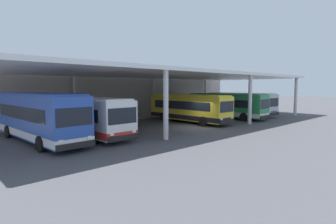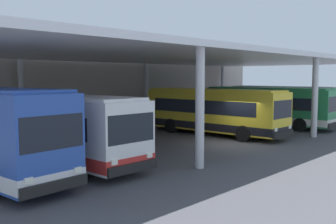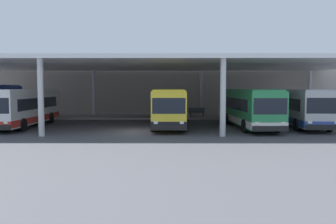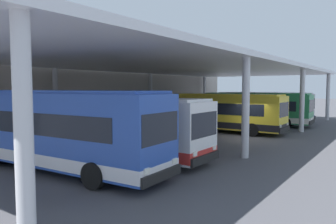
{
  "view_description": "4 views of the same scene",
  "coord_description": "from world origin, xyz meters",
  "px_view_note": "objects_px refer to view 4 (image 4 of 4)",
  "views": [
    {
      "loc": [
        -19.68,
        -17.12,
        3.99
      ],
      "look_at": [
        -0.87,
        2.89,
        1.41
      ],
      "focal_mm": 28.24,
      "sensor_mm": 36.0,
      "label": 1
    },
    {
      "loc": [
        -19.66,
        -13.06,
        3.97
      ],
      "look_at": [
        -2.79,
        2.49,
        1.96
      ],
      "focal_mm": 42.26,
      "sensor_mm": 36.0,
      "label": 2
    },
    {
      "loc": [
        2.57,
        -25.43,
        3.29
      ],
      "look_at": [
        2.43,
        2.5,
        1.3
      ],
      "focal_mm": 36.32,
      "sensor_mm": 36.0,
      "label": 3
    },
    {
      "loc": [
        -22.31,
        -8.91,
        3.67
      ],
      "look_at": [
        -3.14,
        4.57,
        1.93
      ],
      "focal_mm": 34.78,
      "sensor_mm": 36.0,
      "label": 4
    }
  ],
  "objects_px": {
    "bus_departing": "(263,106)",
    "banner_sign": "(24,114)",
    "bus_second_bay": "(118,126)",
    "bench_waiting": "(159,116)",
    "bus_nearest_bay": "(56,129)",
    "bus_far_bay": "(255,108)",
    "bus_middle_bay": "(221,112)",
    "trash_bin": "(174,114)"
  },
  "relations": [
    {
      "from": "bus_far_bay",
      "to": "bench_waiting",
      "type": "distance_m",
      "value": 9.98
    },
    {
      "from": "bus_middle_bay",
      "to": "trash_bin",
      "type": "relative_size",
      "value": 10.76
    },
    {
      "from": "bus_middle_bay",
      "to": "bus_departing",
      "type": "relative_size",
      "value": 0.99
    },
    {
      "from": "bus_middle_bay",
      "to": "bus_far_bay",
      "type": "relative_size",
      "value": 0.99
    },
    {
      "from": "bus_far_bay",
      "to": "trash_bin",
      "type": "xyz_separation_m",
      "value": [
        -0.8,
        9.3,
        -0.98
      ]
    },
    {
      "from": "bus_middle_bay",
      "to": "trash_bin",
      "type": "height_order",
      "value": "bus_middle_bay"
    },
    {
      "from": "bus_departing",
      "to": "bus_middle_bay",
      "type": "bearing_deg",
      "value": -178.79
    },
    {
      "from": "bus_second_bay",
      "to": "bench_waiting",
      "type": "height_order",
      "value": "bus_second_bay"
    },
    {
      "from": "bus_departing",
      "to": "banner_sign",
      "type": "height_order",
      "value": "banner_sign"
    },
    {
      "from": "bench_waiting",
      "to": "bus_second_bay",
      "type": "bearing_deg",
      "value": -150.47
    },
    {
      "from": "bus_second_bay",
      "to": "bench_waiting",
      "type": "bearing_deg",
      "value": 29.53
    },
    {
      "from": "bus_second_bay",
      "to": "bus_middle_bay",
      "type": "height_order",
      "value": "same"
    },
    {
      "from": "bus_nearest_bay",
      "to": "trash_bin",
      "type": "relative_size",
      "value": 11.68
    },
    {
      "from": "bus_nearest_bay",
      "to": "bus_second_bay",
      "type": "distance_m",
      "value": 3.68
    },
    {
      "from": "bus_second_bay",
      "to": "trash_bin",
      "type": "distance_m",
      "value": 20.12
    },
    {
      "from": "bus_nearest_bay",
      "to": "bus_departing",
      "type": "bearing_deg",
      "value": -0.23
    },
    {
      "from": "bus_nearest_bay",
      "to": "bus_departing",
      "type": "distance_m",
      "value": 27.04
    },
    {
      "from": "bus_middle_bay",
      "to": "trash_bin",
      "type": "xyz_separation_m",
      "value": [
        5.82,
        8.75,
        -0.98
      ]
    },
    {
      "from": "bus_nearest_bay",
      "to": "bench_waiting",
      "type": "relative_size",
      "value": 6.36
    },
    {
      "from": "bus_second_bay",
      "to": "bus_departing",
      "type": "xyz_separation_m",
      "value": [
        23.38,
        0.19,
        0.0
      ]
    },
    {
      "from": "bus_nearest_bay",
      "to": "banner_sign",
      "type": "xyz_separation_m",
      "value": [
        2.96,
        7.47,
        0.14
      ]
    },
    {
      "from": "bus_second_bay",
      "to": "bus_departing",
      "type": "relative_size",
      "value": 0.99
    },
    {
      "from": "bench_waiting",
      "to": "bus_nearest_bay",
      "type": "bearing_deg",
      "value": -156.21
    },
    {
      "from": "bus_far_bay",
      "to": "bus_departing",
      "type": "bearing_deg",
      "value": 9.98
    },
    {
      "from": "bus_departing",
      "to": "banner_sign",
      "type": "bearing_deg",
      "value": 162.53
    },
    {
      "from": "banner_sign",
      "to": "bus_nearest_bay",
      "type": "bearing_deg",
      "value": -111.64
    },
    {
      "from": "trash_bin",
      "to": "banner_sign",
      "type": "bearing_deg",
      "value": -177.15
    },
    {
      "from": "bus_nearest_bay",
      "to": "bench_waiting",
      "type": "height_order",
      "value": "bus_nearest_bay"
    },
    {
      "from": "bus_far_bay",
      "to": "banner_sign",
      "type": "height_order",
      "value": "banner_sign"
    },
    {
      "from": "bus_middle_bay",
      "to": "bus_far_bay",
      "type": "xyz_separation_m",
      "value": [
        6.62,
        -0.55,
        0.0
      ]
    },
    {
      "from": "bus_nearest_bay",
      "to": "bus_far_bay",
      "type": "bearing_deg",
      "value": -2.27
    },
    {
      "from": "bus_departing",
      "to": "trash_bin",
      "type": "relative_size",
      "value": 10.9
    },
    {
      "from": "bus_departing",
      "to": "banner_sign",
      "type": "relative_size",
      "value": 3.34
    },
    {
      "from": "bus_middle_bay",
      "to": "bus_departing",
      "type": "distance_m",
      "value": 11.09
    },
    {
      "from": "bus_middle_bay",
      "to": "bus_far_bay",
      "type": "bearing_deg",
      "value": -4.76
    },
    {
      "from": "bus_second_bay",
      "to": "trash_bin",
      "type": "height_order",
      "value": "bus_second_bay"
    },
    {
      "from": "bus_nearest_bay",
      "to": "bus_middle_bay",
      "type": "bearing_deg",
      "value": -1.23
    },
    {
      "from": "bus_nearest_bay",
      "to": "bus_far_bay",
      "type": "height_order",
      "value": "bus_nearest_bay"
    },
    {
      "from": "bus_second_bay",
      "to": "bus_far_bay",
      "type": "distance_m",
      "value": 18.92
    },
    {
      "from": "bus_nearest_bay",
      "to": "bus_second_bay",
      "type": "height_order",
      "value": "bus_nearest_bay"
    },
    {
      "from": "bus_far_bay",
      "to": "bench_waiting",
      "type": "height_order",
      "value": "bus_far_bay"
    },
    {
      "from": "bus_nearest_bay",
      "to": "bench_waiting",
      "type": "xyz_separation_m",
      "value": [
        18.93,
        8.35,
        -1.18
      ]
    }
  ]
}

